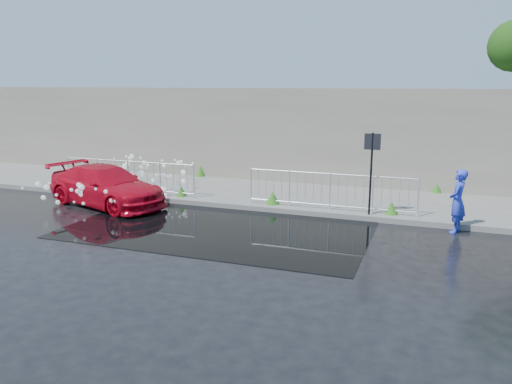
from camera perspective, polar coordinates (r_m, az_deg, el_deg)
ground at (r=13.03m, az=-7.82°, el=-4.92°), size 90.00×90.00×0.00m
pavement at (r=17.44m, az=-0.21°, el=-0.10°), size 30.00×4.00×0.15m
curb at (r=15.63m, az=-2.74°, el=-1.58°), size 30.00×0.25×0.16m
retaining_wall at (r=19.20m, az=2.05°, el=6.57°), size 30.00×0.60×3.50m
puddle at (r=13.68m, az=-4.02°, el=-3.97°), size 8.00×5.00×0.01m
sign_post at (r=14.34m, az=13.07°, el=3.54°), size 0.45×0.06×2.50m
railing_left at (r=17.68m, az=-14.38°, el=1.86°), size 5.05×0.05×1.10m
railing_right at (r=14.95m, az=8.44°, el=0.22°), size 5.05×0.05×1.10m
weeds at (r=17.06m, az=-1.35°, el=0.50°), size 12.17×3.93×0.44m
water_spray at (r=17.22m, az=-14.66°, el=1.53°), size 3.58×5.54×1.10m
red_car at (r=16.58m, az=-16.76°, el=0.67°), size 4.69×2.93×1.27m
person at (r=13.97m, az=22.05°, el=-0.98°), size 0.54×0.69×1.68m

